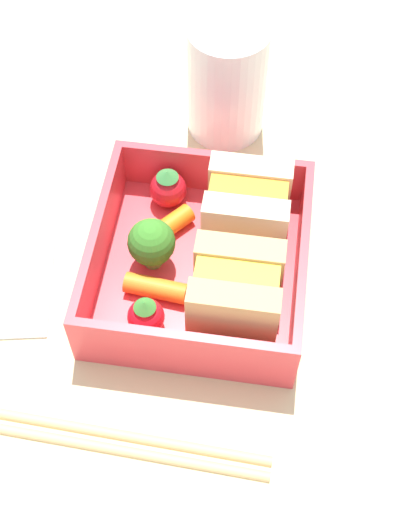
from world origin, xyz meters
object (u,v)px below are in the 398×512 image
Objects in this scene: carrot_stick_far_left at (156,288)px; strawberry_left at (168,188)px; chopstick_pair at (125,442)px; sandwich_center_left at (236,293)px; broccoli_floret at (151,244)px; carrot_stick_left at (163,230)px; drinking_glass at (222,80)px; sandwich_left at (247,210)px; strawberry_far_left at (146,316)px.

strawberry_left is at bearing -176.48° from carrot_stick_far_left.
strawberry_left reaches higher than chopstick_pair.
sandwich_center_left is 7.01cm from broccoli_floret.
carrot_stick_left is 3.03cm from broccoli_floret.
broccoli_floret is 0.43× the size of drinking_glass.
strawberry_left is 8.22cm from carrot_stick_far_left.
drinking_glass is (-9.71, 2.77, 2.14)cm from strawberry_left.
carrot_stick_left is at bearing -11.32° from drinking_glass.
broccoli_floret is at bearing -164.85° from carrot_stick_far_left.
sandwich_center_left is 10.95cm from strawberry_left.
chopstick_pair is (16.30, -5.64, -3.65)cm from sandwich_left.
broccoli_floret is 15.78cm from drinking_glass.
chopstick_pair is (12.80, 0.52, -3.23)cm from broccoli_floret.
sandwich_center_left is 1.18× the size of carrot_stick_left.
carrot_stick_far_left is 10.49cm from chopstick_pair.
sandwich_left is 1.34× the size of carrot_stick_far_left.
strawberry_left reaches higher than carrot_stick_left.
strawberry_far_left is 20.72cm from drinking_glass.
strawberry_far_left reaches higher than carrot_stick_far_left.
drinking_glass is (-12.94, 2.59, 2.93)cm from carrot_stick_left.
drinking_glass reaches higher than chopstick_pair.
drinking_glass is at bearing 168.68° from carrot_stick_left.
sandwich_left is 10.31cm from strawberry_far_left.
sandwich_left is 1.39× the size of broccoli_floret.
strawberry_left is 10.32cm from drinking_glass.
strawberry_left is 10.74cm from strawberry_far_left.
sandwich_center_left reaches higher than carrot_stick_left.
carrot_stick_left is (-5.83, -5.83, -2.09)cm from sandwich_center_left.
sandwich_left is at bearing 119.61° from broccoli_floret.
strawberry_far_left reaches higher than chopstick_pair.
drinking_glass reaches higher than carrot_stick_left.
sandwich_center_left is 1.39× the size of broccoli_floret.
broccoli_floret is (3.50, -6.16, -0.42)cm from sandwich_left.
strawberry_far_left is (7.51, 0.17, 0.65)cm from carrot_stick_left.
strawberry_left is 0.68× the size of carrot_stick_left.
sandwich_left reaches higher than carrot_stick_far_left.
broccoli_floret is (2.51, -0.33, 1.67)cm from carrot_stick_left.
strawberry_left is at bearing -110.45° from sandwich_left.
carrot_stick_left is at bearing -179.29° from chopstick_pair.
sandwich_left is 7.10cm from broccoli_floret.
broccoli_floret is at bearing -7.51° from carrot_stick_left.
drinking_glass reaches higher than broccoli_floret.
strawberry_left is at bearing -146.45° from sandwich_center_left.
broccoli_floret is at bearing -174.31° from strawberry_far_left.
carrot_stick_far_left is at bearing 3.78° from carrot_stick_left.
sandwich_left is 0.31× the size of chopstick_pair.
strawberry_left is 0.81× the size of broccoli_floret.
strawberry_far_left is (10.74, 0.34, -0.14)cm from strawberry_left.
drinking_glass is at bearing 173.24° from strawberry_far_left.
drinking_glass reaches higher than sandwich_center_left.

